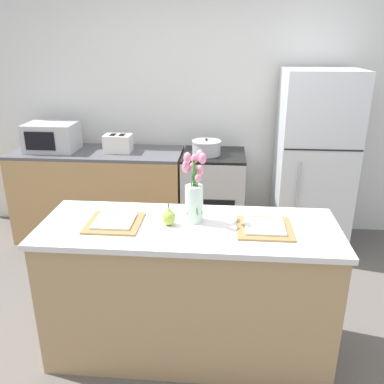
{
  "coord_description": "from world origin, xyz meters",
  "views": [
    {
      "loc": [
        0.2,
        -2.19,
        1.96
      ],
      "look_at": [
        0.0,
        0.25,
        1.03
      ],
      "focal_mm": 38.0,
      "sensor_mm": 36.0,
      "label": 1
    }
  ],
  "objects_px": {
    "refrigerator": "(314,162)",
    "plate_setting_left": "(114,222)",
    "pear_figurine": "(169,217)",
    "flower_vase": "(194,193)",
    "plate_setting_right": "(264,228)",
    "toaster": "(118,143)",
    "cooking_pot": "(206,148)",
    "stove_range": "(213,198)",
    "microwave": "(52,137)"
  },
  "relations": [
    {
      "from": "stove_range",
      "to": "plate_setting_left",
      "type": "bearing_deg",
      "value": -108.83
    },
    {
      "from": "refrigerator",
      "to": "microwave",
      "type": "height_order",
      "value": "refrigerator"
    },
    {
      "from": "plate_setting_left",
      "to": "toaster",
      "type": "distance_m",
      "value": 1.64
    },
    {
      "from": "stove_range",
      "to": "plate_setting_right",
      "type": "distance_m",
      "value": 1.71
    },
    {
      "from": "refrigerator",
      "to": "plate_setting_right",
      "type": "distance_m",
      "value": 1.72
    },
    {
      "from": "pear_figurine",
      "to": "cooking_pot",
      "type": "height_order",
      "value": "cooking_pot"
    },
    {
      "from": "plate_setting_left",
      "to": "cooking_pot",
      "type": "relative_size",
      "value": 1.17
    },
    {
      "from": "pear_figurine",
      "to": "plate_setting_left",
      "type": "bearing_deg",
      "value": -178.48
    },
    {
      "from": "toaster",
      "to": "flower_vase",
      "type": "bearing_deg",
      "value": -60.43
    },
    {
      "from": "stove_range",
      "to": "flower_vase",
      "type": "relative_size",
      "value": 2.04
    },
    {
      "from": "microwave",
      "to": "refrigerator",
      "type": "bearing_deg",
      "value": 0.03
    },
    {
      "from": "microwave",
      "to": "cooking_pot",
      "type": "bearing_deg",
      "value": -1.43
    },
    {
      "from": "plate_setting_left",
      "to": "microwave",
      "type": "relative_size",
      "value": 0.68
    },
    {
      "from": "refrigerator",
      "to": "cooking_pot",
      "type": "bearing_deg",
      "value": -177.79
    },
    {
      "from": "plate_setting_right",
      "to": "toaster",
      "type": "height_order",
      "value": "toaster"
    },
    {
      "from": "stove_range",
      "to": "cooking_pot",
      "type": "bearing_deg",
      "value": -151.73
    },
    {
      "from": "plate_setting_right",
      "to": "toaster",
      "type": "xyz_separation_m",
      "value": [
        -1.28,
        1.6,
        0.08
      ]
    },
    {
      "from": "flower_vase",
      "to": "plate_setting_right",
      "type": "relative_size",
      "value": 1.39
    },
    {
      "from": "flower_vase",
      "to": "cooking_pot",
      "type": "distance_m",
      "value": 1.5
    },
    {
      "from": "stove_range",
      "to": "pear_figurine",
      "type": "distance_m",
      "value": 1.69
    },
    {
      "from": "toaster",
      "to": "microwave",
      "type": "relative_size",
      "value": 0.58
    },
    {
      "from": "stove_range",
      "to": "refrigerator",
      "type": "xyz_separation_m",
      "value": [
        0.95,
        0.0,
        0.4
      ]
    },
    {
      "from": "pear_figurine",
      "to": "microwave",
      "type": "relative_size",
      "value": 0.28
    },
    {
      "from": "flower_vase",
      "to": "pear_figurine",
      "type": "distance_m",
      "value": 0.21
    },
    {
      "from": "stove_range",
      "to": "flower_vase",
      "type": "xyz_separation_m",
      "value": [
        -0.07,
        -1.53,
        0.63
      ]
    },
    {
      "from": "refrigerator",
      "to": "plate_setting_left",
      "type": "height_order",
      "value": "refrigerator"
    },
    {
      "from": "flower_vase",
      "to": "microwave",
      "type": "xyz_separation_m",
      "value": [
        -1.52,
        1.53,
        -0.04
      ]
    },
    {
      "from": "plate_setting_left",
      "to": "cooking_pot",
      "type": "bearing_deg",
      "value": 73.11
    },
    {
      "from": "refrigerator",
      "to": "toaster",
      "type": "height_order",
      "value": "refrigerator"
    },
    {
      "from": "refrigerator",
      "to": "cooking_pot",
      "type": "height_order",
      "value": "refrigerator"
    },
    {
      "from": "plate_setting_left",
      "to": "plate_setting_right",
      "type": "relative_size",
      "value": 1.0
    },
    {
      "from": "toaster",
      "to": "microwave",
      "type": "xyz_separation_m",
      "value": [
        -0.66,
        0.01,
        0.05
      ]
    },
    {
      "from": "toaster",
      "to": "microwave",
      "type": "height_order",
      "value": "microwave"
    },
    {
      "from": "pear_figurine",
      "to": "plate_setting_right",
      "type": "xyz_separation_m",
      "value": [
        0.57,
        -0.01,
        -0.04
      ]
    },
    {
      "from": "flower_vase",
      "to": "refrigerator",
      "type": "bearing_deg",
      "value": 56.33
    },
    {
      "from": "pear_figurine",
      "to": "plate_setting_right",
      "type": "height_order",
      "value": "pear_figurine"
    },
    {
      "from": "plate_setting_left",
      "to": "plate_setting_right",
      "type": "xyz_separation_m",
      "value": [
        0.9,
        0.0,
        0.0
      ]
    },
    {
      "from": "flower_vase",
      "to": "microwave",
      "type": "bearing_deg",
      "value": 134.83
    },
    {
      "from": "flower_vase",
      "to": "toaster",
      "type": "xyz_separation_m",
      "value": [
        -0.86,
        1.52,
        -0.09
      ]
    },
    {
      "from": "refrigerator",
      "to": "flower_vase",
      "type": "bearing_deg",
      "value": -123.67
    },
    {
      "from": "pear_figurine",
      "to": "microwave",
      "type": "bearing_deg",
      "value": 130.68
    },
    {
      "from": "pear_figurine",
      "to": "plate_setting_left",
      "type": "xyz_separation_m",
      "value": [
        -0.33,
        -0.01,
        -0.04
      ]
    },
    {
      "from": "flower_vase",
      "to": "toaster",
      "type": "relative_size",
      "value": 1.61
    },
    {
      "from": "microwave",
      "to": "pear_figurine",
      "type": "bearing_deg",
      "value": -49.32
    },
    {
      "from": "cooking_pot",
      "to": "microwave",
      "type": "distance_m",
      "value": 1.53
    },
    {
      "from": "plate_setting_left",
      "to": "cooking_pot",
      "type": "height_order",
      "value": "cooking_pot"
    },
    {
      "from": "flower_vase",
      "to": "toaster",
      "type": "bearing_deg",
      "value": 119.57
    },
    {
      "from": "pear_figurine",
      "to": "toaster",
      "type": "height_order",
      "value": "toaster"
    },
    {
      "from": "toaster",
      "to": "plate_setting_left",
      "type": "bearing_deg",
      "value": -76.48
    },
    {
      "from": "plate_setting_left",
      "to": "refrigerator",
      "type": "bearing_deg",
      "value": 47.07
    }
  ]
}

